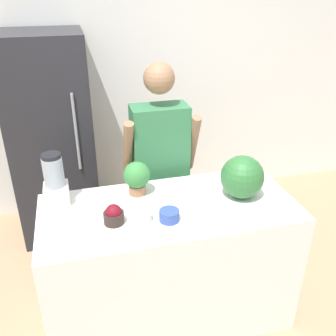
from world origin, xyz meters
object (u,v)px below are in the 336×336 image
bowl_cream (141,216)px  blender (55,181)px  bowl_small_blue (169,215)px  watermelon (242,177)px  refrigerator (53,140)px  person (160,171)px  potted_plant (137,177)px  bowl_cherries (114,215)px

bowl_cream → blender: bearing=144.6°
bowl_cream → bowl_small_blue: 0.16m
watermelon → bowl_cream: size_ratio=2.23×
bowl_cream → blender: blender is taller
blender → bowl_cream: bearing=-35.4°
refrigerator → blender: size_ratio=5.43×
blender → person: bearing=24.3°
potted_plant → person: bearing=56.3°
person → bowl_cherries: bearing=-123.5°
blender → watermelon: bearing=-12.2°
person → blender: person is taller
watermelon → blender: bearing=167.8°
bowl_cherries → blender: (-0.32, 0.32, 0.10)m
person → potted_plant: 0.47m
refrigerator → bowl_small_blue: 1.59m
watermelon → potted_plant: 0.67m
person → bowl_cherries: (-0.43, -0.65, 0.10)m
person → potted_plant: (-0.24, -0.36, 0.17)m
bowl_cherries → potted_plant: 0.36m
refrigerator → bowl_cherries: bearing=-75.5°
refrigerator → bowl_small_blue: bearing=-65.0°
person → bowl_cream: 0.73m
refrigerator → bowl_cherries: (0.36, -1.39, 0.05)m
bowl_small_blue → refrigerator: bearing=115.0°
bowl_small_blue → bowl_cream: bearing=166.0°
blender → refrigerator: bearing=92.3°
watermelon → blender: size_ratio=0.82×
bowl_small_blue → watermelon: bearing=14.3°
bowl_small_blue → bowl_cherries: bearing=169.5°
blender → bowl_small_blue: bearing=-30.7°
person → bowl_cherries: 0.79m
person → potted_plant: bearing=-123.7°
bowl_cherries → bowl_cream: 0.16m
refrigerator → bowl_small_blue: (0.67, -1.44, 0.03)m
bowl_cream → blender: size_ratio=0.37×
refrigerator → blender: bearing=-87.7°
refrigerator → bowl_cherries: 1.43m
person → bowl_small_blue: bearing=-99.4°
bowl_cream → blender: 0.59m
watermelon → refrigerator: bearing=131.9°
potted_plant → bowl_cream: bearing=-96.6°
refrigerator → blender: (0.04, -1.07, 0.15)m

